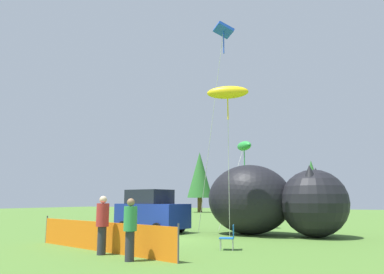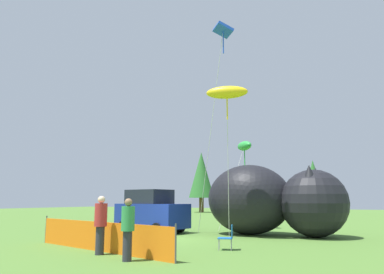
{
  "view_description": "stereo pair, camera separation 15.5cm",
  "coord_description": "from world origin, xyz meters",
  "views": [
    {
      "loc": [
        9.49,
        -14.8,
        1.78
      ],
      "look_at": [
        -0.61,
        4.39,
        5.42
      ],
      "focal_mm": 35.0,
      "sensor_mm": 36.0,
      "label": 1
    },
    {
      "loc": [
        9.62,
        -14.73,
        1.78
      ],
      "look_at": [
        -0.61,
        4.39,
        5.42
      ],
      "focal_mm": 35.0,
      "sensor_mm": 36.0,
      "label": 2
    }
  ],
  "objects": [
    {
      "name": "safety_fence",
      "position": [
        0.3,
        -4.33,
        0.5
      ],
      "size": [
        7.52,
        1.94,
        1.11
      ],
      "rotation": [
        0.0,
        0.0,
        -0.25
      ],
      "color": "orange",
      "rests_on": "ground"
    },
    {
      "name": "spectator_in_white_shirt",
      "position": [
        0.96,
        -4.98,
        1.04
      ],
      "size": [
        0.41,
        0.41,
        1.9
      ],
      "color": "#2D2D38",
      "rests_on": "ground"
    },
    {
      "name": "kite_green_fish",
      "position": [
        1.32,
        7.94,
        5.19
      ],
      "size": [
        1.75,
        3.31,
        5.59
      ],
      "color": "silver",
      "rests_on": "ground"
    },
    {
      "name": "parked_car",
      "position": [
        -2.4,
        2.9,
        1.12
      ],
      "size": [
        4.41,
        2.6,
        2.33
      ],
      "rotation": [
        0.0,
        0.0,
        -0.18
      ],
      "color": "navy",
      "rests_on": "ground"
    },
    {
      "name": "kite_blue_box",
      "position": [
        2.26,
        2.45,
        10.37
      ],
      "size": [
        3.05,
        2.37,
        10.91
      ],
      "color": "silver",
      "rests_on": "ground"
    },
    {
      "name": "spectator_in_green_shirt",
      "position": [
        2.58,
        -5.62,
        0.99
      ],
      "size": [
        0.4,
        0.4,
        1.82
      ],
      "color": "#2D2D38",
      "rests_on": "ground"
    },
    {
      "name": "ground_plane",
      "position": [
        0.0,
        0.0,
        0.0
      ],
      "size": [
        120.0,
        120.0,
        0.0
      ],
      "primitive_type": "plane",
      "color": "#4C752D"
    },
    {
      "name": "kite_yellow_hero",
      "position": [
        3.07,
        0.97,
        6.72
      ],
      "size": [
        2.07,
        1.68,
        7.09
      ],
      "color": "silver",
      "rests_on": "ground"
    },
    {
      "name": "horizon_tree_west",
      "position": [
        1.1,
        32.52,
        4.02
      ],
      "size": [
        2.74,
        2.74,
        6.55
      ],
      "color": "brown",
      "rests_on": "ground"
    },
    {
      "name": "folding_chair",
      "position": [
        4.23,
        -1.92,
        0.5
      ],
      "size": [
        0.66,
        0.66,
        0.88
      ],
      "rotation": [
        0.0,
        0.0,
        -2.8
      ],
      "color": "#1959A5",
      "rests_on": "ground"
    },
    {
      "name": "inflatable_cat",
      "position": [
        4.02,
        4.13,
        1.66
      ],
      "size": [
        7.09,
        3.62,
        3.59
      ],
      "rotation": [
        0.0,
        0.0,
        0.01
      ],
      "color": "black",
      "rests_on": "ground"
    },
    {
      "name": "horizon_tree_mid",
      "position": [
        -14.75,
        33.64,
        5.29
      ],
      "size": [
        3.61,
        3.61,
        8.61
      ],
      "color": "brown",
      "rests_on": "ground"
    }
  ]
}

